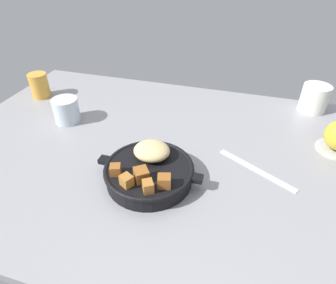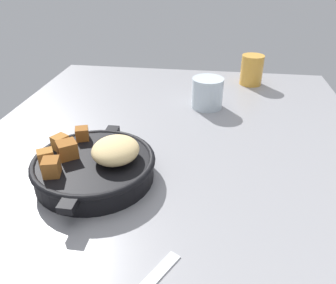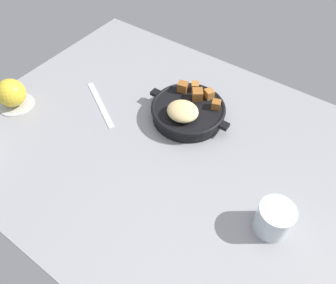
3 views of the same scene
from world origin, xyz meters
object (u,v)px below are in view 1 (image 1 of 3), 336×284
object	(u,v)px
ceramic_mug_white	(314,98)
cast_iron_skillet	(149,170)
butter_knife	(256,169)
water_glass_short	(66,110)
juice_glass_amber	(39,85)

from	to	relation	value
ceramic_mug_white	cast_iron_skillet	bearing A→B (deg)	-131.04
cast_iron_skillet	ceramic_mug_white	distance (cm)	62.93
butter_knife	water_glass_short	world-z (taller)	water_glass_short
cast_iron_skillet	juice_glass_amber	xyz separation A→B (cm)	(-52.64, 30.54, 1.48)
butter_knife	juice_glass_amber	size ratio (longest dim) A/B	2.50
cast_iron_skillet	juice_glass_amber	bearing A→B (deg)	149.88
juice_glass_amber	ceramic_mug_white	size ratio (longest dim) A/B	0.97
butter_knife	juice_glass_amber	distance (cm)	80.08
water_glass_short	ceramic_mug_white	bearing A→B (deg)	21.27
butter_knife	juice_glass_amber	bearing A→B (deg)	-164.98
ceramic_mug_white	water_glass_short	distance (cm)	80.65
cast_iron_skillet	butter_knife	distance (cm)	27.17
cast_iron_skillet	ceramic_mug_white	world-z (taller)	ceramic_mug_white
juice_glass_amber	cast_iron_skillet	bearing A→B (deg)	-30.12
butter_knife	water_glass_short	xyz separation A→B (cm)	(-58.68, 7.49, 3.65)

